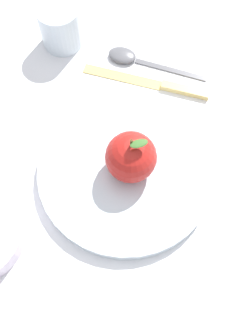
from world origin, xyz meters
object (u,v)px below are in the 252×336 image
(cup, at_px, (60,25))
(knife, at_px, (157,84))
(dinner_plate, at_px, (126,170))
(apple, at_px, (131,157))
(spoon, at_px, (133,58))

(cup, xyz_separation_m, knife, (0.18, -0.05, -0.04))
(cup, relative_size, knife, 0.35)
(dinner_plate, bearing_deg, apple, 22.88)
(apple, relative_size, knife, 0.41)
(apple, xyz_separation_m, spoon, (-0.05, 0.20, -0.05))
(dinner_plate, xyz_separation_m, apple, (0.01, 0.00, 0.04))
(dinner_plate, relative_size, spoon, 1.50)
(spoon, bearing_deg, apple, -76.37)
(dinner_plate, distance_m, knife, 0.17)
(apple, distance_m, cup, 0.28)
(knife, relative_size, spoon, 1.23)
(dinner_plate, bearing_deg, cup, 128.63)
(dinner_plate, height_order, spoon, dinner_plate)
(knife, distance_m, spoon, 0.07)
(dinner_plate, relative_size, knife, 1.22)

